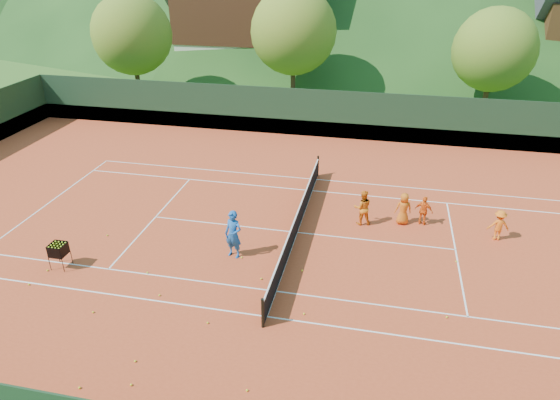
% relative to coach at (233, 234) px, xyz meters
% --- Properties ---
extents(ground, '(400.00, 400.00, 0.00)m').
position_rel_coach_xyz_m(ground, '(2.06, 2.26, -0.99)').
color(ground, '#2C531A').
rests_on(ground, ground).
extents(clay_court, '(40.00, 24.00, 0.02)m').
position_rel_coach_xyz_m(clay_court, '(2.06, 2.26, -0.98)').
color(clay_court, '#B73D1D').
rests_on(clay_court, ground).
extents(coach, '(0.81, 0.64, 1.94)m').
position_rel_coach_xyz_m(coach, '(0.00, 0.00, 0.00)').
color(coach, '#1A57A9').
rests_on(coach, clay_court).
extents(student_a, '(0.89, 0.76, 1.58)m').
position_rel_coach_xyz_m(student_a, '(4.66, 3.59, -0.18)').
color(student_a, orange).
rests_on(student_a, clay_court).
extents(student_b, '(0.84, 0.57, 1.32)m').
position_rel_coach_xyz_m(student_b, '(7.23, 4.08, -0.31)').
color(student_b, orange).
rests_on(student_b, clay_court).
extents(student_c, '(0.78, 0.58, 1.43)m').
position_rel_coach_xyz_m(student_c, '(6.38, 3.98, -0.25)').
color(student_c, '#D45F12').
rests_on(student_c, clay_court).
extents(student_d, '(0.90, 0.58, 1.32)m').
position_rel_coach_xyz_m(student_d, '(10.16, 3.44, -0.31)').
color(student_d, orange).
rests_on(student_d, clay_court).
extents(tennis_ball_0, '(0.07, 0.07, 0.07)m').
position_rel_coach_xyz_m(tennis_ball_0, '(3.23, -2.87, -0.94)').
color(tennis_ball_0, yellow).
rests_on(tennis_ball_0, clay_court).
extents(tennis_ball_1, '(0.07, 0.07, 0.07)m').
position_rel_coach_xyz_m(tennis_ball_1, '(-2.80, -1.81, -0.94)').
color(tennis_ball_1, yellow).
rests_on(tennis_ball_1, clay_court).
extents(tennis_ball_3, '(0.07, 0.07, 0.07)m').
position_rel_coach_xyz_m(tennis_ball_3, '(-6.48, -2.44, -0.94)').
color(tennis_ball_3, yellow).
rests_on(tennis_ball_3, clay_court).
extents(tennis_ball_4, '(0.07, 0.07, 0.07)m').
position_rel_coach_xyz_m(tennis_ball_4, '(7.79, -2.06, -0.94)').
color(tennis_ball_4, yellow).
rests_on(tennis_ball_4, clay_court).
extents(tennis_ball_5, '(0.07, 0.07, 0.07)m').
position_rel_coach_xyz_m(tennis_ball_5, '(-6.60, -3.35, -0.94)').
color(tennis_ball_5, yellow).
rests_on(tennis_ball_5, clay_court).
extents(tennis_ball_6, '(0.07, 0.07, 0.07)m').
position_rel_coach_xyz_m(tennis_ball_6, '(-0.90, -6.78, -0.94)').
color(tennis_ball_6, yellow).
rests_on(tennis_ball_6, clay_court).
extents(tennis_ball_7, '(0.07, 0.07, 0.07)m').
position_rel_coach_xyz_m(tennis_ball_7, '(-2.23, -7.17, -0.94)').
color(tennis_ball_7, yellow).
rests_on(tennis_ball_7, clay_court).
extents(tennis_ball_8, '(0.07, 0.07, 0.07)m').
position_rel_coach_xyz_m(tennis_ball_8, '(-5.60, 0.32, -0.94)').
color(tennis_ball_8, yellow).
rests_on(tennis_ball_8, clay_court).
extents(tennis_ball_9, '(0.07, 0.07, 0.07)m').
position_rel_coach_xyz_m(tennis_ball_9, '(-1.80, -2.95, -0.94)').
color(tennis_ball_9, yellow).
rests_on(tennis_ball_9, clay_court).
extents(tennis_ball_10, '(0.07, 0.07, 0.07)m').
position_rel_coach_xyz_m(tennis_ball_10, '(1.40, -1.29, -0.94)').
color(tennis_ball_10, yellow).
rests_on(tennis_ball_10, clay_court).
extents(tennis_ball_11, '(0.07, 0.07, 0.07)m').
position_rel_coach_xyz_m(tennis_ball_11, '(2.26, -6.30, -0.94)').
color(tennis_ball_11, yellow).
rests_on(tennis_ball_11, clay_court).
extents(tennis_ball_12, '(0.07, 0.07, 0.07)m').
position_rel_coach_xyz_m(tennis_ball_12, '(-3.55, -4.24, -0.94)').
color(tennis_ball_12, yellow).
rests_on(tennis_ball_12, clay_court).
extents(tennis_ball_13, '(0.07, 0.07, 0.07)m').
position_rel_coach_xyz_m(tennis_ball_13, '(8.41, 1.35, -0.94)').
color(tennis_ball_13, yellow).
rests_on(tennis_ball_13, clay_court).
extents(tennis_ball_14, '(0.07, 0.07, 0.07)m').
position_rel_coach_xyz_m(tennis_ball_14, '(0.32, -0.10, -0.94)').
color(tennis_ball_14, yellow).
rests_on(tennis_ball_14, clay_court).
extents(tennis_ball_15, '(0.07, 0.07, 0.07)m').
position_rel_coach_xyz_m(tennis_ball_15, '(0.30, -3.95, -0.94)').
color(tennis_ball_15, yellow).
rests_on(tennis_ball_15, clay_court).
extents(tennis_ball_16, '(0.07, 0.07, 0.07)m').
position_rel_coach_xyz_m(tennis_ball_16, '(2.76, -0.47, -0.94)').
color(tennis_ball_16, yellow).
rests_on(tennis_ball_16, clay_court).
extents(tennis_ball_18, '(0.07, 0.07, 0.07)m').
position_rel_coach_xyz_m(tennis_ball_18, '(-1.20, -5.95, -0.94)').
color(tennis_ball_18, yellow).
rests_on(tennis_ball_18, clay_court).
extents(court_lines, '(23.83, 11.03, 0.00)m').
position_rel_coach_xyz_m(court_lines, '(2.06, 2.26, -0.97)').
color(court_lines, silver).
rests_on(court_lines, clay_court).
extents(tennis_net, '(0.10, 12.07, 1.10)m').
position_rel_coach_xyz_m(tennis_net, '(2.06, 2.26, -0.47)').
color(tennis_net, black).
rests_on(tennis_net, clay_court).
extents(perimeter_fence, '(40.40, 24.24, 3.00)m').
position_rel_coach_xyz_m(perimeter_fence, '(2.06, 2.26, 0.28)').
color(perimeter_fence, black).
rests_on(perimeter_fence, clay_court).
extents(ball_hopper, '(0.57, 0.57, 1.00)m').
position_rel_coach_xyz_m(ball_hopper, '(-6.11, -2.08, -0.22)').
color(ball_hopper, black).
rests_on(ball_hopper, clay_court).
extents(chalet_left, '(13.80, 9.93, 12.92)m').
position_rel_coach_xyz_m(chalet_left, '(-7.94, 32.26, 4.66)').
color(chalet_left, beige).
rests_on(chalet_left, ground).
extents(chalet_mid, '(12.65, 8.82, 11.45)m').
position_rel_coach_xyz_m(chalet_mid, '(8.06, 36.26, 4.00)').
color(chalet_mid, beige).
rests_on(chalet_mid, ground).
extents(tree_a, '(6.00, 6.00, 7.88)m').
position_rel_coach_xyz_m(tree_a, '(-13.94, 20.26, 3.88)').
color(tree_a, '#3F2919').
rests_on(tree_a, ground).
extents(tree_b, '(6.40, 6.40, 8.40)m').
position_rel_coach_xyz_m(tree_b, '(-1.94, 22.26, 4.20)').
color(tree_b, '#3F2819').
rests_on(tree_b, ground).
extents(tree_c, '(5.60, 5.60, 7.35)m').
position_rel_coach_xyz_m(tree_c, '(12.06, 21.26, 3.55)').
color(tree_c, '#3F2919').
rests_on(tree_c, ground).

